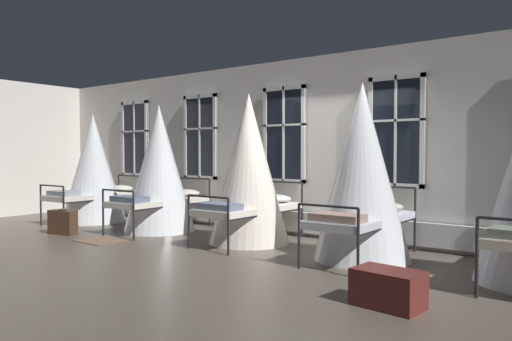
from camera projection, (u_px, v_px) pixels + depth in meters
The scene contains 10 objects.
ground at pixel (293, 253), 7.19m from camera, with size 28.40×28.40×0.00m, color brown.
back_wall_with_windows at pixel (338, 147), 8.29m from camera, with size 15.20×0.10×3.18m, color silver.
window_bank at pixel (335, 184), 8.22m from camera, with size 11.40×0.10×2.63m.
cot_first at pixel (94, 169), 10.45m from camera, with size 1.34×1.99×2.33m.
cot_second at pixel (159, 170), 9.20m from camera, with size 1.34×2.00×2.41m.
cot_third at pixel (249, 170), 7.99m from camera, with size 1.34×2.01×2.47m.
cot_fourth at pixel (362, 174), 6.71m from camera, with size 1.34×1.99×2.46m.
rug_second at pixel (99, 240), 8.17m from camera, with size 0.80×0.56×0.01m, color brown.
suitcase_dark at pixel (63, 222), 8.82m from camera, with size 0.59×0.31×0.47m.
travel_trunk at pixel (388, 288), 4.65m from camera, with size 0.64×0.40×0.36m, color #5B231E.
Camera 1 is at (3.85, -6.04, 1.48)m, focal length 33.96 mm.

